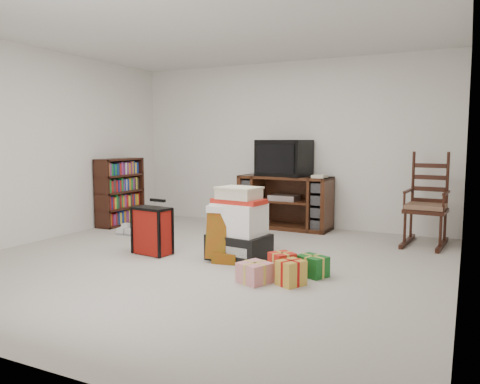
% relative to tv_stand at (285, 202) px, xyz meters
% --- Properties ---
extents(room, '(5.01, 5.01, 2.51)m').
position_rel_tv_stand_xyz_m(room, '(-0.09, -2.22, 0.85)').
color(room, '#BCB5AC').
rests_on(room, ground).
extents(tv_stand, '(1.39, 0.53, 0.79)m').
position_rel_tv_stand_xyz_m(tv_stand, '(0.00, 0.00, 0.00)').
color(tv_stand, '#401F12').
rests_on(tv_stand, floor).
extents(bookshelf, '(0.28, 0.85, 1.04)m').
position_rel_tv_stand_xyz_m(bookshelf, '(-2.42, -0.84, 0.10)').
color(bookshelf, '#35140E').
rests_on(bookshelf, floor).
extents(rocking_chair, '(0.55, 0.84, 1.22)m').
position_rel_tv_stand_xyz_m(rocking_chair, '(1.99, -0.26, 0.02)').
color(rocking_chair, '#35140E').
rests_on(rocking_chair, floor).
extents(gift_pile, '(0.68, 0.53, 0.79)m').
position_rel_tv_stand_xyz_m(gift_pile, '(0.21, -1.98, -0.05)').
color(gift_pile, black).
rests_on(gift_pile, floor).
extents(red_suitcase, '(0.45, 0.27, 0.64)m').
position_rel_tv_stand_xyz_m(red_suitcase, '(-0.79, -2.21, -0.12)').
color(red_suitcase, maroon).
rests_on(red_suitcase, floor).
extents(stocking, '(0.31, 0.17, 0.62)m').
position_rel_tv_stand_xyz_m(stocking, '(0.04, -2.19, -0.09)').
color(stocking, '#0C6C0E').
rests_on(stocking, floor).
extents(teddy_bear, '(0.21, 0.19, 0.32)m').
position_rel_tv_stand_xyz_m(teddy_bear, '(-0.01, -1.99, -0.25)').
color(teddy_bear, brown).
rests_on(teddy_bear, floor).
extents(santa_figurine, '(0.31, 0.30, 0.64)m').
position_rel_tv_stand_xyz_m(santa_figurine, '(0.19, -1.42, -0.15)').
color(santa_figurine, maroon).
rests_on(santa_figurine, floor).
extents(mrs_claus_figurine, '(0.29, 0.27, 0.59)m').
position_rel_tv_stand_xyz_m(mrs_claus_figurine, '(-0.31, -1.49, -0.17)').
color(mrs_claus_figurine, maroon).
rests_on(mrs_claus_figurine, floor).
extents(sneaker_pair, '(0.35, 0.29, 0.10)m').
position_rel_tv_stand_xyz_m(sneaker_pair, '(-1.81, -1.38, -0.35)').
color(sneaker_pair, silver).
rests_on(sneaker_pair, floor).
extents(gift_cluster, '(0.52, 0.80, 0.24)m').
position_rel_tv_stand_xyz_m(gift_cluster, '(0.97, -2.51, -0.27)').
color(gift_cluster, red).
rests_on(gift_cluster, floor).
extents(crt_television, '(0.80, 0.63, 0.54)m').
position_rel_tv_stand_xyz_m(crt_television, '(-0.03, 0.02, 0.66)').
color(crt_television, black).
rests_on(crt_television, tv_stand).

